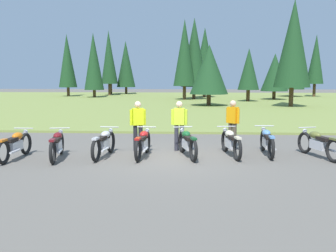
# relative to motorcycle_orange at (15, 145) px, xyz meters

# --- Properties ---
(ground_plane) EXTENTS (140.00, 140.00, 0.00)m
(ground_plane) POSITION_rel_motorcycle_orange_xyz_m (4.54, 0.49, -0.44)
(ground_plane) COLOR #605B54
(grass_moorland) EXTENTS (80.00, 44.00, 0.10)m
(grass_moorland) POSITION_rel_motorcycle_orange_xyz_m (4.54, 27.33, -0.39)
(grass_moorland) COLOR olive
(grass_moorland) RESTS_ON ground
(forest_treeline) EXTENTS (33.42, 26.23, 8.93)m
(forest_treeline) POSITION_rel_motorcycle_orange_xyz_m (5.29, 32.56, 4.01)
(forest_treeline) COLOR #47331E
(forest_treeline) RESTS_ON ground
(motorcycle_orange) EXTENTS (0.62, 2.10, 0.88)m
(motorcycle_orange) POSITION_rel_motorcycle_orange_xyz_m (0.00, 0.00, 0.00)
(motorcycle_orange) COLOR black
(motorcycle_orange) RESTS_ON ground
(motorcycle_maroon) EXTENTS (0.69, 2.08, 0.88)m
(motorcycle_maroon) POSITION_rel_motorcycle_orange_xyz_m (1.24, 0.10, 0.00)
(motorcycle_maroon) COLOR black
(motorcycle_maroon) RESTS_ON ground
(motorcycle_silver) EXTENTS (0.62, 2.10, 0.88)m
(motorcycle_silver) POSITION_rel_motorcycle_orange_xyz_m (2.59, 0.46, 0.00)
(motorcycle_silver) COLOR black
(motorcycle_silver) RESTS_ON ground
(motorcycle_red) EXTENTS (0.62, 2.10, 0.88)m
(motorcycle_red) POSITION_rel_motorcycle_orange_xyz_m (3.80, 0.53, 0.00)
(motorcycle_red) COLOR black
(motorcycle_red) RESTS_ON ground
(motorcycle_british_green) EXTENTS (0.77, 2.06, 0.88)m
(motorcycle_british_green) POSITION_rel_motorcycle_orange_xyz_m (5.17, 0.62, 0.00)
(motorcycle_british_green) COLOR black
(motorcycle_british_green) RESTS_ON ground
(motorcycle_cream) EXTENTS (0.68, 2.09, 0.88)m
(motorcycle_cream) POSITION_rel_motorcycle_orange_xyz_m (6.53, 0.83, 0.00)
(motorcycle_cream) COLOR black
(motorcycle_cream) RESTS_ON ground
(motorcycle_sky_blue) EXTENTS (0.62, 2.10, 0.88)m
(motorcycle_sky_blue) POSITION_rel_motorcycle_orange_xyz_m (7.69, 1.04, 0.00)
(motorcycle_sky_blue) COLOR black
(motorcycle_sky_blue) RESTS_ON ground
(motorcycle_olive) EXTENTS (0.86, 2.03, 0.88)m
(motorcycle_olive) POSITION_rel_motorcycle_orange_xyz_m (9.18, 0.75, 0.00)
(motorcycle_olive) COLOR black
(motorcycle_olive) RESTS_ON ground
(rider_checking_bike) EXTENTS (0.42, 0.41, 1.67)m
(rider_checking_bike) POSITION_rel_motorcycle_orange_xyz_m (6.73, 2.18, 0.51)
(rider_checking_bike) COLOR #4C4233
(rider_checking_bike) RESTS_ON ground
(rider_near_row_end) EXTENTS (0.55, 0.24, 1.67)m
(rider_near_row_end) POSITION_rel_motorcycle_orange_xyz_m (4.89, 1.59, 0.51)
(rider_near_row_end) COLOR #2D2D38
(rider_near_row_end) RESTS_ON ground
(rider_with_back_turned) EXTENTS (0.52, 0.34, 1.67)m
(rider_with_back_turned) POSITION_rel_motorcycle_orange_xyz_m (3.52, 1.45, 0.51)
(rider_with_back_turned) COLOR black
(rider_with_back_turned) RESTS_ON ground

